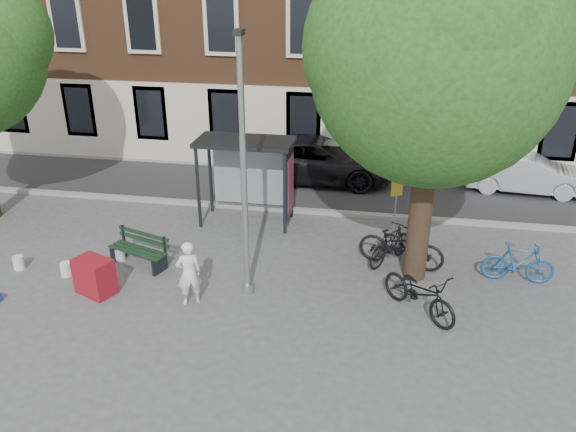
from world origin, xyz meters
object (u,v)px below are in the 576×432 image
(bike_d, at_px, (390,245))
(notice_sign, at_px, (396,199))
(bus_shelter, at_px, (259,162))
(painter, at_px, (189,273))
(red_stand, at_px, (95,276))
(bike_b, at_px, (518,263))
(bike_a, at_px, (401,246))
(car_silver, at_px, (526,173))
(lamppost, at_px, (244,185))
(car_dark, at_px, (317,159))
(bike_c, at_px, (419,292))
(bench, at_px, (139,251))

(bike_d, xyz_separation_m, notice_sign, (0.09, 1.13, 0.85))
(bus_shelter, distance_m, painter, 4.96)
(red_stand, bearing_deg, bike_d, 21.72)
(bike_b, relative_size, notice_sign, 0.92)
(red_stand, bearing_deg, bus_shelter, 57.75)
(bus_shelter, relative_size, bike_a, 1.27)
(bike_a, xyz_separation_m, car_silver, (4.28, 6.15, 0.09))
(bike_b, height_order, bike_d, bike_d)
(lamppost, bearing_deg, bike_a, 28.80)
(bus_shelter, relative_size, car_dark, 0.50)
(bike_a, xyz_separation_m, red_stand, (-7.25, -2.65, -0.14))
(lamppost, height_order, bus_shelter, lamppost)
(bus_shelter, xyz_separation_m, bike_a, (4.25, -2.10, -1.33))
(painter, bearing_deg, bike_b, 167.37)
(lamppost, xyz_separation_m, bike_b, (6.50, 1.68, -2.26))
(painter, height_order, notice_sign, notice_sign)
(bus_shelter, distance_m, bike_a, 4.93)
(bike_b, relative_size, car_silver, 0.42)
(bike_c, bearing_deg, bike_d, 61.10)
(bench, relative_size, bike_a, 0.78)
(car_dark, distance_m, notice_sign, 5.61)
(red_stand, bearing_deg, bike_b, 12.98)
(car_silver, bearing_deg, bike_b, 172.21)
(bike_a, distance_m, bike_c, 2.23)
(bench, xyz_separation_m, car_silver, (11.06, 7.30, 0.28))
(bike_a, bearing_deg, notice_sign, 22.20)
(painter, height_order, red_stand, painter)
(bus_shelter, relative_size, bike_c, 1.35)
(bike_b, bearing_deg, bike_a, 85.23)
(bus_shelter, xyz_separation_m, painter, (-0.59, -4.79, -1.12))
(bus_shelter, height_order, painter, bus_shelter)
(lamppost, distance_m, bike_d, 4.58)
(painter, height_order, bike_d, painter)
(bike_c, bearing_deg, bus_shelter, 92.21)
(bike_b, bearing_deg, car_dark, 43.98)
(bike_d, xyz_separation_m, car_dark, (-2.70, 5.96, 0.26))
(bike_c, relative_size, car_silver, 0.51)
(car_dark, bearing_deg, car_silver, -90.51)
(bike_a, relative_size, car_silver, 0.54)
(painter, relative_size, bench, 0.91)
(bus_shelter, height_order, bike_a, bus_shelter)
(painter, bearing_deg, bike_d, -178.05)
(bench, relative_size, notice_sign, 0.92)
(red_stand, xyz_separation_m, notice_sign, (7.05, 3.91, 0.93))
(bike_c, bearing_deg, bike_b, -7.71)
(bus_shelter, xyz_separation_m, bike_d, (3.97, -1.97, -1.39))
(bike_b, xyz_separation_m, bike_c, (-2.47, -1.88, 0.03))
(painter, distance_m, bike_b, 8.06)
(bike_a, bearing_deg, bike_b, -83.16)
(bike_c, distance_m, car_silver, 9.21)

